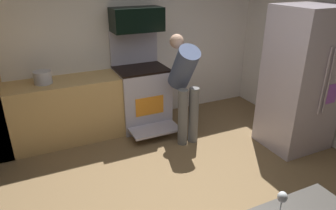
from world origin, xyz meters
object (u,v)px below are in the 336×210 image
object	(u,v)px
oven_range	(142,95)
person_cook	(185,82)
refrigerator	(301,80)
microwave	(137,19)
wine_glass_near	(282,199)
stock_pot	(43,77)

from	to	relation	value
oven_range	person_cook	xyz separation A→B (m)	(0.38, -0.69, 0.38)
oven_range	refrigerator	bearing A→B (deg)	-40.39
microwave	wine_glass_near	world-z (taller)	microwave
oven_range	wine_glass_near	world-z (taller)	oven_range
oven_range	wine_glass_near	xyz separation A→B (m)	(-0.28, -3.19, 0.53)
microwave	refrigerator	bearing A→B (deg)	-42.17
refrigerator	stock_pot	world-z (taller)	refrigerator
refrigerator	stock_pot	distance (m)	3.45
stock_pot	wine_glass_near	bearing A→B (deg)	-70.94
stock_pot	microwave	bearing A→B (deg)	3.30
wine_glass_near	stock_pot	xyz separation A→B (m)	(-1.11, 3.20, -0.04)
person_cook	stock_pot	size ratio (longest dim) A/B	6.39
refrigerator	person_cook	xyz separation A→B (m)	(-1.34, 0.78, -0.08)
microwave	wine_glass_near	size ratio (longest dim) A/B	4.12
microwave	person_cook	xyz separation A→B (m)	(0.38, -0.79, -0.77)
oven_range	stock_pot	world-z (taller)	oven_range
oven_range	microwave	distance (m)	1.15
refrigerator	person_cook	world-z (taller)	refrigerator
wine_glass_near	stock_pot	world-z (taller)	wine_glass_near
person_cook	stock_pot	distance (m)	1.91
refrigerator	stock_pot	xyz separation A→B (m)	(-3.12, 1.49, 0.03)
oven_range	stock_pot	distance (m)	1.47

